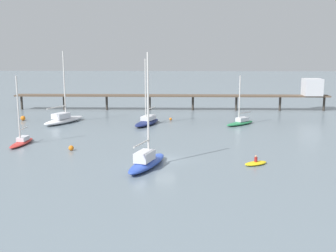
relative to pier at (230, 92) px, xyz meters
name	(u,v)px	position (x,y,z in m)	size (l,w,h in m)	color
ground_plane	(165,160)	(-12.83, -41.82, -3.94)	(400.00, 400.00, 0.00)	slate
pier	(230,92)	(0.00, 0.00, 0.00)	(68.20, 3.76, 6.95)	brown
sailboat_blue	(147,160)	(-14.81, -45.17, -3.09)	(4.98, 9.22, 13.01)	#2D4CB7
sailboat_white	(64,119)	(-32.08, -16.63, -3.15)	(6.81, 10.03, 12.91)	white
sailboat_red	(22,140)	(-33.35, -33.97, -3.32)	(2.17, 6.60, 9.71)	red
sailboat_navy	(147,121)	(-16.78, -17.99, -3.23)	(5.18, 8.54, 11.62)	navy
sailboat_green	(240,122)	(-0.22, -17.63, -3.34)	(6.21, 5.88, 8.73)	#287F4C
dinghy_yellow	(256,163)	(-2.13, -43.64, -3.74)	(3.36, 2.82, 1.14)	yellow
mooring_buoy_far	(23,118)	(-40.46, -14.13, -3.49)	(0.89, 0.89, 0.89)	orange
mooring_buoy_near	(171,119)	(-12.71, -13.15, -3.69)	(0.51, 0.51, 0.51)	orange
mooring_buoy_mid	(71,148)	(-25.46, -37.35, -3.59)	(0.70, 0.70, 0.70)	orange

